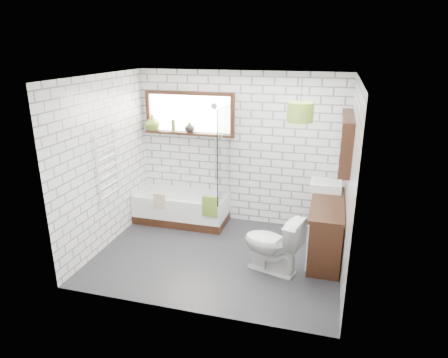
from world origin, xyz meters
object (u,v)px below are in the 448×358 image
(toilet, at_px, (272,244))
(pendant, at_px, (300,112))
(vanity, at_px, (326,229))
(bathtub, at_px, (182,208))
(basin, at_px, (326,186))

(toilet, relative_size, pendant, 2.45)
(vanity, relative_size, pendant, 4.35)
(vanity, relative_size, toilet, 1.78)
(bathtub, height_order, pendant, pendant)
(bathtub, distance_m, basin, 2.42)
(bathtub, distance_m, vanity, 2.45)
(pendant, bearing_deg, vanity, 42.69)
(basin, bearing_deg, vanity, -83.16)
(bathtub, height_order, vanity, vanity)
(bathtub, bearing_deg, toilet, -33.44)
(basin, relative_size, pendant, 1.40)
(bathtub, relative_size, vanity, 1.09)
(bathtub, bearing_deg, vanity, -11.77)
(bathtub, relative_size, basin, 3.41)
(toilet, bearing_deg, vanity, 149.09)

